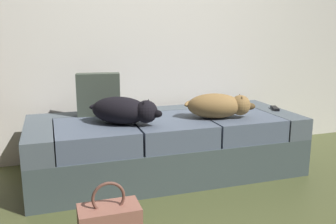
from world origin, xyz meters
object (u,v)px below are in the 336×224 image
at_px(couch, 166,145).
at_px(tv_remote, 275,108).
at_px(throw_pillow, 99,94).
at_px(dog_tan, 219,106).
at_px(dog_dark, 124,110).

xyz_separation_m(couch, tv_remote, (0.99, -0.03, 0.25)).
relative_size(tv_remote, throw_pillow, 0.44).
bearing_deg(dog_tan, couch, 156.82).
relative_size(couch, dog_tan, 3.82).
bearing_deg(dog_dark, couch, 18.90).
height_order(dog_dark, tv_remote, dog_dark).
xyz_separation_m(dog_tan, tv_remote, (0.60, 0.13, -0.09)).
height_order(couch, dog_tan, dog_tan).
xyz_separation_m(dog_tan, throw_pillow, (-0.88, 0.39, 0.07)).
xyz_separation_m(dog_dark, dog_tan, (0.74, -0.04, -0.00)).
bearing_deg(couch, dog_tan, -23.18).
bearing_deg(throw_pillow, dog_dark, -68.59).
bearing_deg(tv_remote, throw_pillow, -169.62).
height_order(couch, throw_pillow, throw_pillow).
height_order(tv_remote, throw_pillow, throw_pillow).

